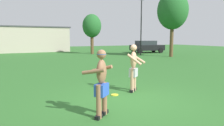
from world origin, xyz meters
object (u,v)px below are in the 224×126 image
at_px(car_black_mid_lot, 147,46).
at_px(tree_left_field, 92,26).
at_px(lamp_post, 141,21).
at_px(player_in_gray, 134,67).
at_px(frisbee, 115,95).
at_px(player_with_cap, 101,80).
at_px(tree_right_field, 173,11).

distance_m(car_black_mid_lot, tree_left_field, 7.65).
distance_m(lamp_post, tree_left_field, 6.02).
height_order(player_in_gray, frisbee, player_in_gray).
bearing_deg(tree_left_field, frisbee, -108.06).
relative_size(player_with_cap, frisbee, 6.51).
distance_m(frisbee, car_black_mid_lot, 20.22).
bearing_deg(player_with_cap, tree_right_field, 42.12).
bearing_deg(lamp_post, player_with_cap, -127.23).
height_order(player_with_cap, player_in_gray, player_in_gray).
height_order(player_with_cap, frisbee, player_with_cap).
distance_m(player_in_gray, frisbee, 1.24).
bearing_deg(car_black_mid_lot, tree_right_field, -100.27).
bearing_deg(player_with_cap, player_in_gray, 40.12).
xyz_separation_m(car_black_mid_lot, lamp_post, (-3.01, -3.04, 2.94)).
xyz_separation_m(player_with_cap, car_black_mid_lot, (13.81, 17.25, -0.10)).
relative_size(frisbee, tree_left_field, 0.05).
bearing_deg(tree_right_field, player_with_cap, -137.88).
height_order(player_with_cap, tree_right_field, tree_right_field).
bearing_deg(tree_left_field, player_in_gray, -105.59).
bearing_deg(lamp_post, car_black_mid_lot, 45.26).
bearing_deg(lamp_post, frisbee, -127.29).
distance_m(lamp_post, tree_right_field, 3.43).
relative_size(car_black_mid_lot, tree_right_field, 0.68).
bearing_deg(tree_left_field, tree_right_field, -49.23).
xyz_separation_m(car_black_mid_lot, tree_right_field, (-1.03, -5.70, 3.84)).
xyz_separation_m(frisbee, car_black_mid_lot, (12.68, 15.73, 0.81)).
height_order(frisbee, tree_left_field, tree_left_field).
relative_size(frisbee, tree_right_field, 0.04).
xyz_separation_m(player_in_gray, tree_right_field, (10.80, 9.89, 3.76)).
bearing_deg(player_in_gray, tree_right_field, 42.47).
bearing_deg(car_black_mid_lot, frisbee, -128.86).
bearing_deg(frisbee, player_with_cap, -126.79).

